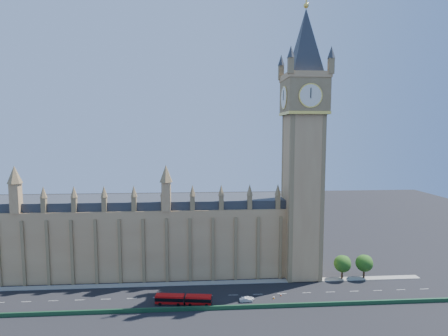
{
  "coord_description": "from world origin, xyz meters",
  "views": [
    {
      "loc": [
        1.66,
        -106.86,
        51.49
      ],
      "look_at": [
        9.76,
        10.0,
        40.0
      ],
      "focal_mm": 28.0,
      "sensor_mm": 36.0,
      "label": 1
    }
  ],
  "objects": [
    {
      "name": "cone_a",
      "position": [
        24.51,
        -3.18,
        0.37
      ],
      "size": [
        0.48,
        0.48,
        0.74
      ],
      "rotation": [
        0.0,
        0.0,
        -0.03
      ],
      "color": "black",
      "rests_on": "ground"
    },
    {
      "name": "car_silver",
      "position": [
        15.53,
        -4.81,
        0.66
      ],
      "size": [
        4.04,
        1.45,
        1.33
      ],
      "primitive_type": "imported",
      "rotation": [
        0.0,
        0.0,
        1.58
      ],
      "color": "#B1B3B9",
      "rests_on": "ground"
    },
    {
      "name": "kerb_north",
      "position": [
        0.0,
        9.5,
        0.08
      ],
      "size": [
        160.0,
        3.0,
        0.16
      ],
      "primitive_type": "cube",
      "color": "gray",
      "rests_on": "ground"
    },
    {
      "name": "car_grey",
      "position": [
        -2.0,
        -3.43,
        0.66
      ],
      "size": [
        4.03,
        2.05,
        1.31
      ],
      "primitive_type": "imported",
      "rotation": [
        0.0,
        0.0,
        1.7
      ],
      "color": "#45474D",
      "rests_on": "ground"
    },
    {
      "name": "tree_east_far",
      "position": [
        60.22,
        10.08,
        5.64
      ],
      "size": [
        6.0,
        6.0,
        8.5
      ],
      "color": "#382619",
      "rests_on": "ground"
    },
    {
      "name": "red_bus",
      "position": [
        -3.61,
        -5.09,
        1.53
      ],
      "size": [
        17.22,
        4.57,
        2.9
      ],
      "rotation": [
        0.0,
        0.0,
        -0.12
      ],
      "color": "red",
      "rests_on": "ground"
    },
    {
      "name": "elizabeth_tower",
      "position": [
        38.0,
        13.99,
        54.56
      ],
      "size": [
        20.59,
        20.59,
        105.0
      ],
      "color": "#AB8052",
      "rests_on": "ground"
    },
    {
      "name": "cone_d",
      "position": [
        24.43,
        -3.37,
        0.37
      ],
      "size": [
        0.52,
        0.52,
        0.76
      ],
      "rotation": [
        0.0,
        0.0,
        -0.09
      ],
      "color": "black",
      "rests_on": "ground"
    },
    {
      "name": "cone_b",
      "position": [
        27.16,
        -1.61,
        0.34
      ],
      "size": [
        0.44,
        0.44,
        0.68
      ],
      "rotation": [
        0.0,
        0.0,
        0.04
      ],
      "color": "black",
      "rests_on": "ground"
    },
    {
      "name": "tree_east_near",
      "position": [
        52.22,
        10.08,
        5.64
      ],
      "size": [
        6.0,
        6.0,
        8.5
      ],
      "color": "#382619",
      "rests_on": "ground"
    },
    {
      "name": "car_white",
      "position": [
        16.25,
        -3.69,
        0.58
      ],
      "size": [
        4.2,
        2.15,
        1.17
      ],
      "primitive_type": "imported",
      "rotation": [
        0.0,
        0.0,
        1.7
      ],
      "color": "silver",
      "rests_on": "ground"
    },
    {
      "name": "palace_westminster",
      "position": [
        -25.0,
        22.0,
        13.86
      ],
      "size": [
        120.0,
        20.0,
        28.0
      ],
      "color": "#AB8052",
      "rests_on": "ground"
    },
    {
      "name": "cone_c",
      "position": [
        15.41,
        -2.48,
        0.4
      ],
      "size": [
        0.59,
        0.59,
        0.8
      ],
      "rotation": [
        0.0,
        0.0,
        -0.2
      ],
      "color": "black",
      "rests_on": "ground"
    },
    {
      "name": "ground",
      "position": [
        0.0,
        0.0,
        0.0
      ],
      "size": [
        400.0,
        400.0,
        0.0
      ],
      "primitive_type": "plane",
      "color": "black",
      "rests_on": "ground"
    },
    {
      "name": "bridge_parapet",
      "position": [
        0.0,
        -9.0,
        0.6
      ],
      "size": [
        160.0,
        0.6,
        1.2
      ],
      "primitive_type": "cube",
      "color": "#1E4C2D",
      "rests_on": "ground"
    }
  ]
}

